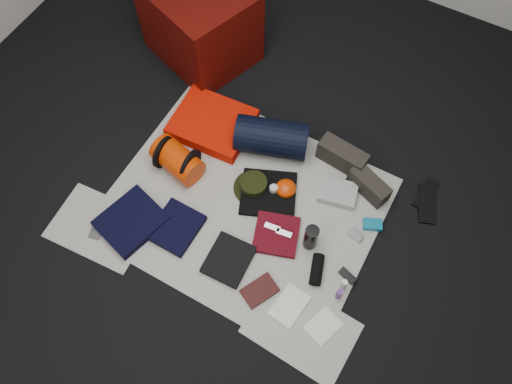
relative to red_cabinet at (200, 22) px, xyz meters
The scene contains 37 objects.
floor 1.33m from the red_cabinet, 47.36° to the right, with size 4.50×4.50×0.02m, color black.
newspaper_mat 1.33m from the red_cabinet, 47.36° to the right, with size 1.60×1.30×0.01m, color beige.
newspaper_sheet_front_left 1.54m from the red_cabinet, 83.24° to the right, with size 0.58×0.40×0.00m, color beige.
newspaper_sheet_front_right 2.13m from the red_cabinet, 43.57° to the right, with size 0.58×0.40×0.00m, color beige.
red_cabinet is the anchor object (origin of this frame).
sleeping_pad 0.72m from the red_cabinet, 53.47° to the right, with size 0.51×0.41×0.09m, color red.
stuff_sack 1.01m from the red_cabinet, 67.63° to the right, with size 0.19×0.19×0.32m, color red.
sack_strap_left 0.98m from the red_cabinet, 73.16° to the right, with size 0.22×0.22×0.03m, color black.
sack_strap_right 1.05m from the red_cabinet, 62.51° to the right, with size 0.22×0.22×0.03m, color black.
navy_duffel 0.98m from the red_cabinet, 31.10° to the right, with size 0.24×0.24×0.46m, color black.
boonie_brim 1.23m from the red_cabinet, 43.19° to the right, with size 0.26×0.26×0.01m, color black.
boonie_crown 1.22m from the red_cabinet, 43.19° to the right, with size 0.17×0.17×0.07m, color black.
hiking_boot_left 1.34m from the red_cabinet, 16.63° to the right, with size 0.31×0.12×0.16m, color #2C2823.
hiking_boot_right 1.59m from the red_cabinet, 17.90° to the right, with size 0.27×0.10×0.14m, color #2C2823.
flip_flop_left 1.93m from the red_cabinet, 11.89° to the right, with size 0.10×0.27×0.01m, color black.
flip_flop_right 1.89m from the red_cabinet, 10.24° to the right, with size 0.09×0.23×0.01m, color black.
trousers_navy_a 1.45m from the red_cabinet, 76.27° to the right, with size 0.32×0.36×0.06m, color black.
trousers_navy_b 1.44m from the red_cabinet, 65.13° to the right, with size 0.26×0.30×0.05m, color black.
trousers_charcoal 1.66m from the red_cabinet, 53.30° to the right, with size 0.24×0.27×0.04m, color black.
black_tshirt 1.30m from the red_cabinet, 39.85° to the right, with size 0.34×0.32×0.03m, color black.
red_shirt 1.57m from the red_cabinet, 42.02° to the right, with size 0.26×0.26×0.03m, color #540913.
orange_stuff_sack 1.31m from the red_cabinet, 35.02° to the right, with size 0.13×0.13×0.09m, color red.
first_aid_pouch 1.50m from the red_cabinet, 24.11° to the right, with size 0.23×0.17×0.06m, color #969E96.
water_bottle 1.68m from the red_cabinet, 36.22° to the right, with size 0.08×0.08×0.20m, color black.
speaker 1.85m from the red_cabinet, 37.54° to the right, with size 0.07×0.07×0.18m, color black.
compact_camera 1.78m from the red_cabinet, 27.24° to the right, with size 0.09×0.05×0.03m, color #B9BABE.
cyan_case 1.79m from the red_cabinet, 23.10° to the right, with size 0.11×0.07×0.04m, color #0E6B8C.
toiletry_purple 2.03m from the red_cabinet, 36.24° to the right, with size 0.03×0.03×0.10m, color #59267B.
toiletry_clear 1.99m from the red_cabinet, 34.75° to the right, with size 0.03×0.03×0.10m, color silver.
paperback_book 1.87m from the red_cabinet, 48.47° to the right, with size 0.13×0.20×0.03m, color black.
map_booklet 1.99m from the red_cabinet, 44.22° to the right, with size 0.15×0.22×0.01m, color silver.
map_printout 2.15m from the red_cabinet, 40.36° to the right, with size 0.14×0.18×0.01m, color silver.
sunglasses 1.96m from the red_cabinet, 33.08° to the right, with size 0.11×0.04×0.03m, color black.
key_cluster 1.59m from the red_cabinet, 83.10° to the right, with size 0.07×0.07×0.01m, color #B9BABE.
tape_roll 1.29m from the red_cabinet, 38.23° to the right, with size 0.05×0.05×0.04m, color beige.
energy_bar_a 1.52m from the red_cabinet, 42.48° to the right, with size 0.10×0.04×0.01m, color #B9BABE.
energy_bar_b 1.58m from the red_cabinet, 40.50° to the right, with size 0.10×0.04×0.01m, color #B9BABE.
Camera 1 is at (0.70, -1.12, 2.81)m, focal length 35.00 mm.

